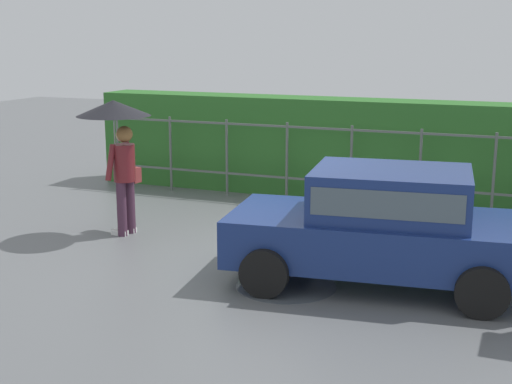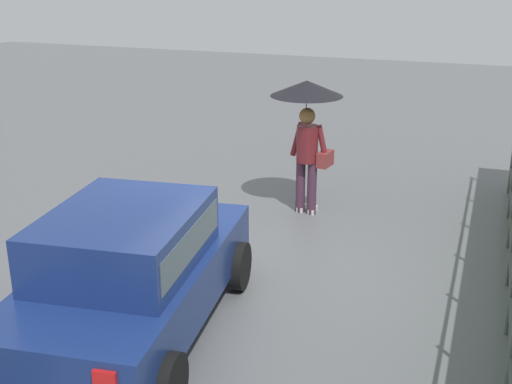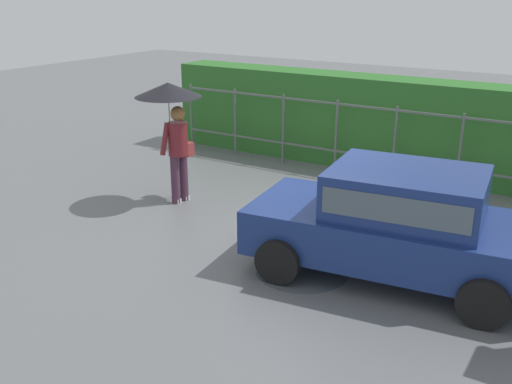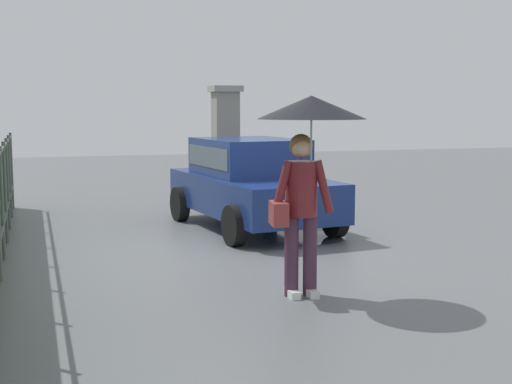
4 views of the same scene
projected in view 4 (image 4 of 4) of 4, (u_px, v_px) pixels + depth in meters
ground_plane at (248, 251)px, 9.90m from camera, size 40.00×40.00×0.00m
car at (251, 180)px, 11.67m from camera, size 3.89×2.21×1.48m
pedestrian at (307, 140)px, 7.30m from camera, size 1.13×1.13×2.12m
gate_pillar at (226, 144)px, 14.37m from camera, size 0.60×0.60×2.42m
fence_section at (2, 198)px, 9.21m from camera, size 9.92×0.05×1.50m
puddle_near at (305, 237)px, 10.91m from camera, size 1.27×1.27×0.00m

